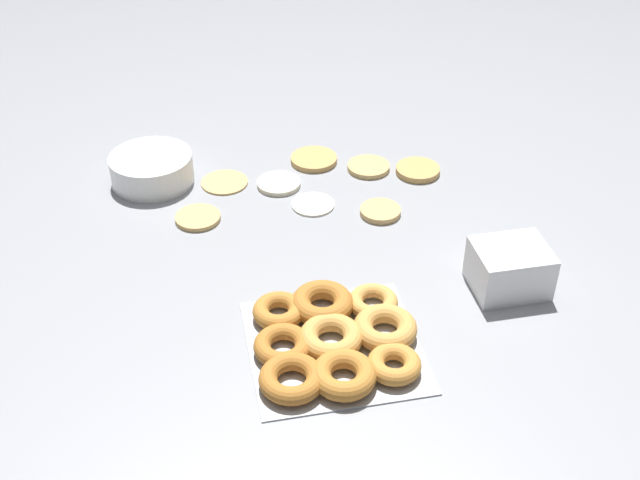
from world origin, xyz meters
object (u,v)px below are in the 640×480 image
object	(u,v)px
pancake_1	(279,184)
container_stack	(510,268)
pancake_0	(314,159)
pancake_5	(313,203)
pancake_3	(369,167)
pancake_2	(380,211)
pancake_4	(224,181)
donut_tray	(333,339)
pancake_7	(418,170)
pancake_6	(198,218)
batter_bowl	(152,169)

from	to	relation	value
pancake_1	container_stack	bearing A→B (deg)	-50.35
pancake_0	pancake_5	world-z (taller)	pancake_0
pancake_1	pancake_3	world-z (taller)	same
pancake_2	container_stack	bearing A→B (deg)	-59.21
pancake_3	pancake_4	bearing A→B (deg)	179.13
pancake_3	pancake_4	world-z (taller)	pancake_3
pancake_4	container_stack	bearing A→B (deg)	-44.48
pancake_4	donut_tray	xyz separation A→B (m)	(0.12, -0.55, 0.01)
container_stack	pancake_5	bearing A→B (deg)	131.38
pancake_7	donut_tray	size ratio (longest dim) A/B	0.34
pancake_2	pancake_6	bearing A→B (deg)	171.82
container_stack	pancake_4	bearing A→B (deg)	135.52
pancake_7	pancake_2	bearing A→B (deg)	-131.28
pancake_3	container_stack	world-z (taller)	container_stack
pancake_2	donut_tray	xyz separation A→B (m)	(-0.18, -0.37, 0.01)
pancake_2	pancake_5	bearing A→B (deg)	155.76
pancake_6	pancake_0	bearing A→B (deg)	33.22
pancake_5	pancake_4	bearing A→B (deg)	144.21
batter_bowl	container_stack	bearing A→B (deg)	-38.80
pancake_4	pancake_6	world-z (taller)	pancake_6
pancake_7	pancake_1	bearing A→B (deg)	178.41
pancake_7	container_stack	bearing A→B (deg)	-84.42
pancake_4	pancake_7	distance (m)	0.43
pancake_5	donut_tray	bearing A→B (deg)	-96.53
pancake_2	pancake_3	size ratio (longest dim) A/B	0.89
pancake_2	batter_bowl	distance (m)	0.51
donut_tray	batter_bowl	size ratio (longest dim) A/B	1.58
container_stack	pancake_0	bearing A→B (deg)	116.82
pancake_0	container_stack	size ratio (longest dim) A/B	0.80
batter_bowl	pancake_1	bearing A→B (deg)	-15.21
batter_bowl	pancake_2	bearing A→B (deg)	-26.02
pancake_7	pancake_0	bearing A→B (deg)	156.67
pancake_0	pancake_1	xyz separation A→B (m)	(-0.10, -0.09, -0.00)
donut_tray	pancake_2	bearing A→B (deg)	64.01
pancake_3	pancake_5	size ratio (longest dim) A/B	1.05
pancake_3	container_stack	bearing A→B (deg)	-72.38
pancake_4	pancake_7	world-z (taller)	pancake_7
pancake_7	pancake_5	bearing A→B (deg)	-162.06
pancake_0	pancake_5	size ratio (longest dim) A/B	1.17
container_stack	pancake_2	bearing A→B (deg)	120.79
pancake_3	pancake_7	distance (m)	0.11
pancake_5	batter_bowl	size ratio (longest dim) A/B	0.50
pancake_5	pancake_3	bearing A→B (deg)	38.44
pancake_4	donut_tray	world-z (taller)	donut_tray
pancake_1	pancake_3	size ratio (longest dim) A/B	1.00
pancake_4	pancake_1	bearing A→B (deg)	-16.30
container_stack	pancake_6	bearing A→B (deg)	148.40
pancake_0	pancake_4	world-z (taller)	pancake_0
pancake_4	pancake_6	xyz separation A→B (m)	(-0.07, -0.13, 0.00)
pancake_5	donut_tray	distance (m)	0.43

